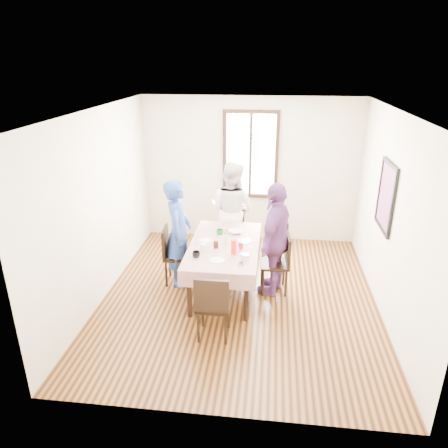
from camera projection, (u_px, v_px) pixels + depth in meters
The scene contains 30 objects.
ground at pixel (239, 297), 6.25m from camera, with size 4.50×4.50×0.00m, color black.
back_wall at pixel (250, 171), 7.82m from camera, with size 4.00×4.00×0.00m, color beige.
right_wall at pixel (391, 218), 5.53m from camera, with size 4.50×4.50×0.00m, color beige.
window_frame at pixel (251, 155), 7.69m from camera, with size 1.02×0.06×1.62m, color black.
window_pane at pixel (251, 155), 7.70m from camera, with size 0.90×0.02×1.50m, color white.
art_poster at pixel (386, 197), 5.73m from camera, with size 0.04×0.76×0.96m, color red.
dining_table at pixel (224, 267), 6.32m from camera, with size 0.89×1.68×0.75m, color black.
tablecloth at pixel (224, 244), 6.18m from camera, with size 1.01×1.80×0.01m, color #5A070D.
chair_left at pixel (178, 255), 6.52m from camera, with size 0.42×0.42×0.91m, color black.
chair_right at pixel (274, 264), 6.26m from camera, with size 0.42×0.42×0.91m, color black.
chair_far at pixel (232, 233), 7.35m from camera, with size 0.42×0.42×0.91m, color black.
chair_near at pixel (214, 304), 5.23m from camera, with size 0.42×0.42×0.91m, color black.
person_left at pixel (178, 233), 6.37m from camera, with size 0.61×0.40×1.67m, color #28438C.
person_far at pixel (232, 211), 7.18m from camera, with size 0.84×0.65×1.73m, color white.
person_right at pixel (274, 239), 6.11m from camera, with size 1.01×0.42×1.72m, color #6A3974.
mug_black at pixel (196, 254), 5.75m from camera, with size 0.11×0.11×0.09m, color black.
mug_flag at pixel (241, 246), 6.00m from camera, with size 0.09×0.09×0.08m, color red.
mug_green at pixel (220, 232), 6.50m from camera, with size 0.10×0.10×0.08m, color #0C7226.
serving_bowl at pixel (236, 232), 6.54m from camera, with size 0.21×0.21×0.05m, color white.
juice_carton at pixel (234, 247), 5.83m from camera, with size 0.07×0.07×0.22m, color red.
butter_tub at pixel (245, 257), 5.71m from camera, with size 0.12×0.12×0.06m, color white.
jam_jar at pixel (216, 245), 6.03m from camera, with size 0.07×0.07×0.10m, color black.
drinking_glass at pixel (203, 248), 5.93m from camera, with size 0.08×0.08×0.11m, color silver.
smartphone at pixel (240, 264), 5.57m from camera, with size 0.07×0.13×0.01m, color black.
flower_vase at pixel (226, 239), 6.17m from camera, with size 0.06×0.06×0.13m, color silver.
plate_left at pixel (206, 240), 6.28m from camera, with size 0.20×0.20×0.01m, color white.
plate_right at pixel (245, 241), 6.26m from camera, with size 0.20×0.20×0.01m, color white.
plate_near at pixel (217, 260), 5.67m from camera, with size 0.20×0.20×0.01m, color white.
butter_lid at pixel (245, 255), 5.70m from camera, with size 0.12×0.12×0.01m, color blue.
flower_bunch at pixel (226, 232), 6.13m from camera, with size 0.09×0.09×0.10m, color yellow, non-canonical shape.
Camera 1 is at (0.41, -5.39, 3.34)m, focal length 33.58 mm.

